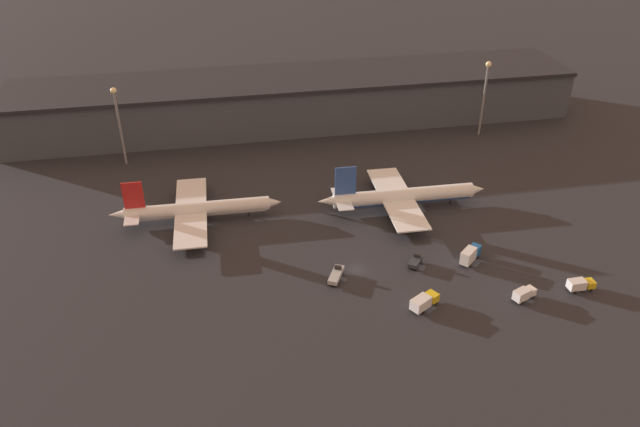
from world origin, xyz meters
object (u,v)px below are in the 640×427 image
Objects in this scene: service_vehicle_5 at (580,284)px; service_vehicle_1 at (424,302)px; service_vehicle_3 at (524,294)px; airplane_0 at (196,210)px; service_vehicle_0 at (470,254)px; service_vehicle_2 at (336,275)px; service_vehicle_4 at (415,262)px; airplane_1 at (402,196)px.

service_vehicle_1 is at bearing 178.21° from service_vehicle_5.
airplane_0 is at bearing 123.49° from service_vehicle_3.
service_vehicle_0 is 20.84m from service_vehicle_1.
service_vehicle_2 is 1.18× the size of service_vehicle_3.
service_vehicle_4 is at bearing 153.73° from service_vehicle_5.
service_vehicle_3 is (37.08, -14.50, 0.44)m from service_vehicle_2.
service_vehicle_2 is 52.32m from service_vehicle_5.
service_vehicle_3 is at bearing -34.88° from service_vehicle_1.
service_vehicle_0 is 1.16× the size of service_vehicle_3.
airplane_1 is at bearing -13.37° from service_vehicle_2.
service_vehicle_1 is 34.89m from service_vehicle_5.
airplane_0 is 80.53m from service_vehicle_3.
service_vehicle_3 is 1.14× the size of service_vehicle_4.
service_vehicle_2 is (29.60, -30.61, -2.00)m from airplane_0.
service_vehicle_4 is (-18.39, 15.98, -0.45)m from service_vehicle_3.
service_vehicle_3 reaches higher than service_vehicle_5.
airplane_0 is at bearing 104.91° from service_vehicle_1.
service_vehicle_0 reaches higher than service_vehicle_2.
airplane_1 reaches higher than airplane_0.
airplane_0 is at bearing 71.53° from service_vehicle_2.
service_vehicle_0 is 31.37m from service_vehicle_2.
service_vehicle_0 reaches higher than service_vehicle_5.
service_vehicle_5 is at bearing -77.68° from service_vehicle_2.
service_vehicle_4 is at bearing 116.59° from service_vehicle_3.
service_vehicle_3 is at bearing -177.33° from service_vehicle_5.
service_vehicle_1 is at bearing -42.61° from airplane_0.
airplane_0 is 52.90m from airplane_1.
service_vehicle_5 is (34.89, -0.62, -0.18)m from service_vehicle_1.
service_vehicle_3 reaches higher than service_vehicle_4.
service_vehicle_0 is 0.98× the size of service_vehicle_2.
airplane_1 is 9.02× the size of service_vehicle_4.
airplane_1 is at bearing 123.27° from service_vehicle_5.
service_vehicle_4 is (-12.66, 0.89, -0.91)m from service_vehicle_0.
service_vehicle_2 is (-23.16, -26.78, -2.27)m from airplane_1.
airplane_0 reaches higher than service_vehicle_4.
airplane_0 is 42.63m from service_vehicle_2.
service_vehicle_5 is at bearing -79.04° from service_vehicle_0.
airplane_1 is at bearing 65.04° from service_vehicle_0.
airplane_0 is 6.55× the size of service_vehicle_0.
service_vehicle_3 is at bearing -32.67° from airplane_0.
service_vehicle_1 is (-7.55, -39.85, -1.72)m from airplane_1.
airplane_1 reaches higher than service_vehicle_3.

